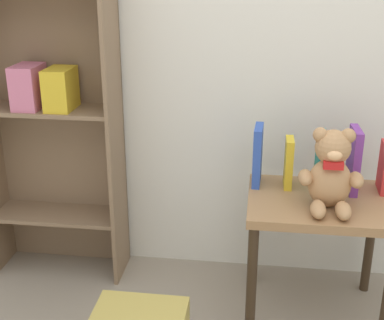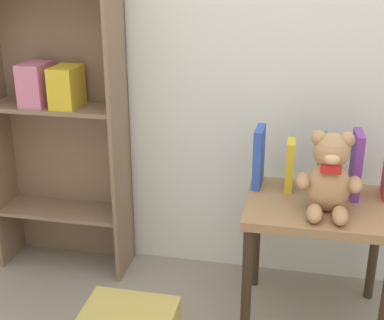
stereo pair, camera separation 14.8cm
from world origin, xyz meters
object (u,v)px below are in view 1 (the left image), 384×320
Objects in this scene: display_table at (319,218)px; book_standing_yellow at (289,163)px; book_standing_blue at (258,155)px; book_standing_purple at (354,160)px; teddy_bear at (331,173)px; bookshelf_side at (49,90)px; book_standing_teal at (321,160)px.

book_standing_yellow is at bearing 138.86° from display_table.
book_standing_purple reaches higher than book_standing_blue.
teddy_bear is 0.20m from book_standing_purple.
bookshelf_side is 1.34m from book_standing_purple.
book_standing_blue reaches higher than display_table.
display_table is at bearing -91.19° from book_standing_teal.
display_table is 0.24m from book_standing_teal.
display_table is at bearing -143.76° from book_standing_purple.
teddy_bear reaches higher than book_standing_purple.
teddy_bear reaches higher than book_standing_teal.
book_standing_blue is at bearing -6.68° from bookshelf_side.
display_table is at bearing -41.89° from book_standing_yellow.
book_standing_blue is (0.93, -0.11, -0.23)m from bookshelf_side.
book_standing_teal is at bearing 0.77° from book_standing_yellow.
bookshelf_side reaches higher than book_standing_yellow.
display_table is at bearing -11.33° from bookshelf_side.
book_standing_teal is (-0.02, 0.19, -0.02)m from teddy_bear.
book_standing_blue is at bearing 173.91° from book_standing_purple.
bookshelf_side is 2.80× the size of display_table.
book_standing_blue is (-0.26, 0.13, 0.21)m from display_table.
book_standing_purple is at bearing -1.55° from book_standing_blue.
book_standing_teal is (-0.00, 0.12, 0.21)m from display_table.
teddy_bear is 0.19m from book_standing_teal.
book_standing_purple is (0.26, -0.01, 0.03)m from book_standing_yellow.
book_standing_blue is at bearing 153.35° from display_table.
book_standing_blue is at bearing 144.19° from teddy_bear.
book_standing_yellow is 0.13m from book_standing_teal.
book_standing_teal is at bearing 95.98° from teddy_bear.
bookshelf_side is at bearing 165.66° from teddy_bear.
book_standing_yellow is (1.06, -0.13, -0.25)m from bookshelf_side.
teddy_bear reaches higher than display_table.
book_standing_teal is at bearing 90.00° from display_table.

